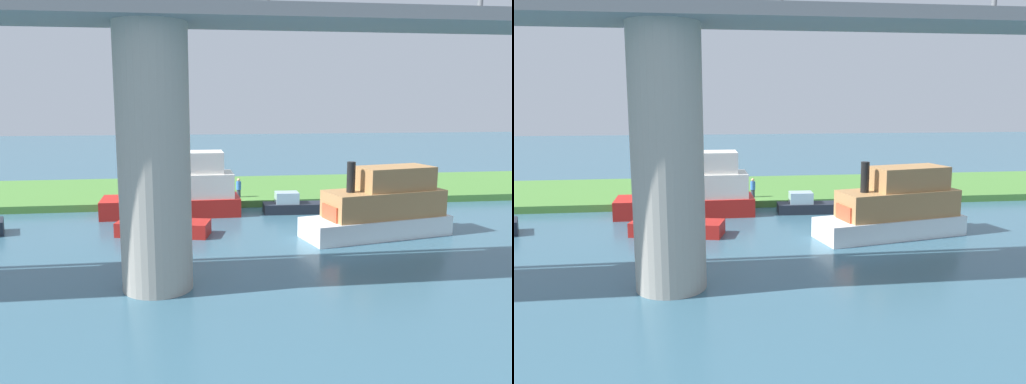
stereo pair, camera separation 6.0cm
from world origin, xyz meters
The scene contains 10 objects.
ground_plane centered at (0.00, 0.00, 0.00)m, with size 160.00×160.00×0.00m, color #386075.
grassy_bank centered at (0.00, -6.00, 0.25)m, with size 80.00×12.00×0.50m, color #4C8438.
bridge_pylon centered at (3.54, 15.43, 5.19)m, with size 2.81×2.81×10.39m, color #9E998E.
bridge_span centered at (3.54, 15.41, 10.88)m, with size 66.73×4.30×3.25m.
person_on_bank centered at (-1.48, -1.51, 1.20)m, with size 0.39×0.39×1.39m.
mooring_post centered at (4.29, -1.59, 0.98)m, with size 0.20×0.20×0.97m, color brown.
riverboat_paddlewheel centered at (-8.41, 8.62, 1.57)m, with size 8.69×4.46×4.24m.
skiff_small centered at (3.80, 6.85, 0.61)m, with size 5.41×2.95×1.71m.
houseboat_blue centered at (3.00, 1.62, 1.69)m, with size 8.98×3.09×4.57m.
pontoon_yellow centered at (-4.79, 2.04, 0.51)m, with size 4.31×1.68×1.42m.
Camera 1 is at (2.34, 36.11, 7.53)m, focal length 36.91 mm.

